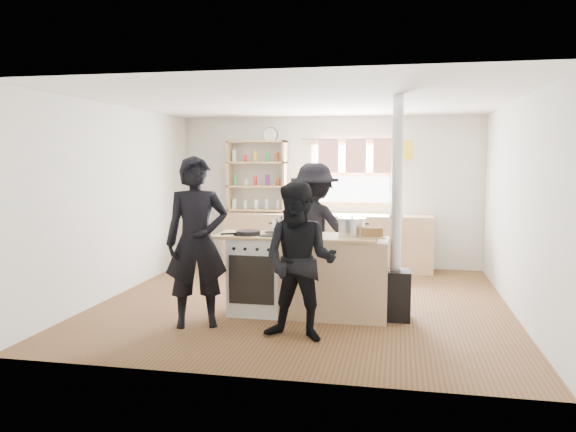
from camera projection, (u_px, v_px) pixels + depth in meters
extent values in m
cube|color=brown|center=(304.00, 302.00, 7.08)|extent=(5.00, 5.00, 0.01)
cube|color=tan|center=(326.00, 241.00, 9.20)|extent=(3.40, 0.55, 0.90)
cube|color=tan|center=(257.00, 210.00, 9.50)|extent=(1.00, 0.28, 0.03)
cube|color=tan|center=(257.00, 186.00, 9.45)|extent=(1.00, 0.28, 0.03)
cube|color=tan|center=(257.00, 163.00, 9.41)|extent=(1.00, 0.28, 0.03)
cube|color=tan|center=(257.00, 142.00, 9.38)|extent=(1.00, 0.28, 0.03)
cube|color=tan|center=(230.00, 176.00, 9.53)|extent=(0.04, 0.28, 1.20)
cube|color=tan|center=(285.00, 177.00, 9.34)|extent=(0.04, 0.28, 1.20)
cylinder|color=silver|center=(397.00, 207.00, 8.92)|extent=(0.10, 0.10, 0.26)
cube|color=white|center=(258.00, 274.00, 6.58)|extent=(0.60, 0.60, 0.90)
cube|color=tan|center=(334.00, 278.00, 6.41)|extent=(1.20, 0.60, 0.90)
cube|color=tan|center=(296.00, 236.00, 6.45)|extent=(1.84, 0.64, 0.03)
cylinder|color=black|center=(248.00, 233.00, 6.44)|extent=(0.38, 0.38, 0.05)
cylinder|color=#31571D|center=(248.00, 232.00, 6.44)|extent=(0.25, 0.25, 0.02)
cube|color=silver|center=(297.00, 233.00, 6.39)|extent=(0.34, 0.26, 0.07)
cube|color=brown|center=(297.00, 231.00, 6.39)|extent=(0.29, 0.22, 0.02)
cylinder|color=silver|center=(282.00, 226.00, 6.65)|extent=(0.23, 0.23, 0.16)
cylinder|color=silver|center=(282.00, 219.00, 6.64)|extent=(0.23, 0.23, 0.01)
sphere|color=black|center=(282.00, 218.00, 6.64)|extent=(0.03, 0.03, 0.03)
cylinder|color=silver|center=(352.00, 227.00, 6.37)|extent=(0.31, 0.31, 0.20)
cylinder|color=silver|center=(352.00, 218.00, 6.36)|extent=(0.32, 0.32, 0.01)
sphere|color=black|center=(352.00, 217.00, 6.36)|extent=(0.03, 0.03, 0.03)
cube|color=tan|center=(372.00, 237.00, 6.17)|extent=(0.32, 0.26, 0.02)
cube|color=olive|center=(372.00, 232.00, 6.17)|extent=(0.24, 0.16, 0.10)
cube|color=black|center=(395.00, 295.00, 6.31)|extent=(0.35, 0.35, 0.56)
cylinder|color=#ADADB2|center=(397.00, 184.00, 6.18)|extent=(0.12, 0.12, 1.94)
imported|color=black|center=(197.00, 242.00, 5.99)|extent=(0.78, 0.65, 1.83)
imported|color=black|center=(300.00, 262.00, 5.54)|extent=(0.85, 0.70, 1.58)
imported|color=black|center=(314.00, 230.00, 7.30)|extent=(1.22, 0.82, 1.75)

